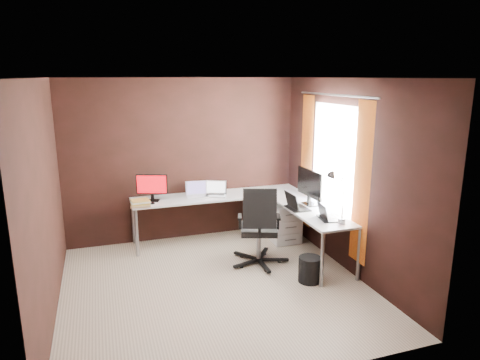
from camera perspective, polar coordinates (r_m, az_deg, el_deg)
name	(u,v)px	position (r m, az deg, el deg)	size (l,w,h in m)	color
room	(240,183)	(5.12, -0.07, -0.34)	(3.60, 3.60, 2.50)	beige
desk	(251,204)	(6.33, 1.47, -3.23)	(2.65, 2.25, 0.73)	white
drawer_pedestal	(284,222)	(6.75, 5.83, -5.57)	(0.42, 0.50, 0.60)	white
monitor_left	(152,186)	(6.38, -11.67, -0.79)	(0.44, 0.20, 0.40)	black
monitor_right	(310,185)	(6.12, 9.28, -0.67)	(0.16, 0.63, 0.51)	black
laptop_white	(197,193)	(6.59, -5.78, -1.71)	(0.35, 0.26, 0.22)	white
laptop_silver	(216,192)	(6.60, -3.26, -1.63)	(0.39, 0.34, 0.22)	silver
laptop_black_big	(295,205)	(5.96, 7.40, -3.38)	(0.26, 0.36, 0.24)	black
laptop_black_small	(326,216)	(5.61, 11.43, -4.67)	(0.27, 0.35, 0.21)	black
book_stack	(140,203)	(6.22, -13.15, -2.99)	(0.30, 0.25, 0.09)	#9D7C54
mouse_left	(152,203)	(6.26, -11.60, -3.07)	(0.08, 0.05, 0.03)	black
mouse_corner	(256,192)	(6.71, 2.14, -1.65)	(0.08, 0.05, 0.03)	black
desk_lamp	(336,191)	(5.40, 12.67, -1.40)	(0.20, 0.24, 0.66)	slate
office_chair	(259,241)	(5.89, 2.53, -8.19)	(0.62, 0.66, 1.12)	black
wastebasket	(310,269)	(5.54, 9.26, -11.68)	(0.28, 0.28, 0.32)	black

